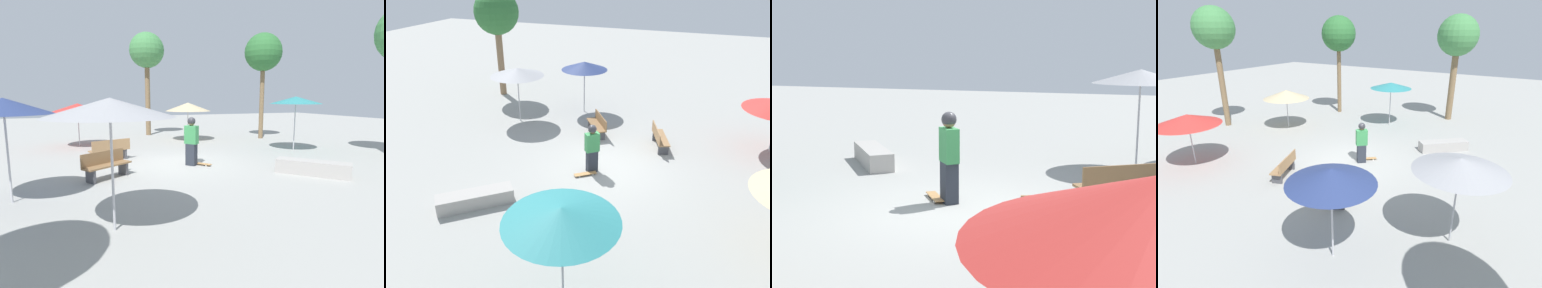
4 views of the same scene
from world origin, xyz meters
TOP-DOWN VIEW (x-y plane):
  - ground_plane at (0.00, 0.00)m, footprint 60.00×60.00m
  - skater_main at (-0.31, 0.36)m, footprint 0.51×0.53m
  - skateboard at (-0.66, 0.47)m, footprint 0.65×0.75m
  - concrete_ledge at (-3.54, 3.01)m, footprint 1.96×2.11m
  - bench_near at (2.80, 1.17)m, footprint 1.57×1.27m
  - bench_far at (2.44, -1.53)m, footprint 1.65×0.97m
  - shade_umbrella_red at (3.61, -5.67)m, footprint 2.66×2.66m
  - shade_umbrella_tan at (-2.32, -5.76)m, footprint 2.60×2.60m
  - shade_umbrella_grey at (2.95, 5.02)m, footprint 2.39×2.39m
  - shade_umbrella_navy at (5.11, 2.62)m, footprint 2.18×2.18m
  - shade_umbrella_teal at (-5.93, -0.92)m, footprint 2.38×2.38m
  - palm_tree_left at (-6.86, -5.16)m, footprint 2.21×2.21m
  - palm_tree_center_right at (-0.71, -9.15)m, footprint 2.25×2.25m

SIDE VIEW (x-z plane):
  - ground_plane at x=0.00m, z-range 0.00..0.00m
  - skateboard at x=-0.66m, z-range 0.02..0.09m
  - concrete_ledge at x=-3.54m, z-range 0.00..0.46m
  - bench_near at x=2.80m, z-range 0.00..0.85m
  - bench_far at x=2.44m, z-range 0.00..0.85m
  - skater_main at x=-0.31m, z-range 0.07..1.86m
  - shade_umbrella_tan at x=-2.32m, z-range 0.86..3.05m
  - shade_umbrella_red at x=3.61m, z-range 0.88..3.07m
  - shade_umbrella_navy at x=5.11m, z-range 1.05..3.55m
  - shade_umbrella_grey at x=2.95m, z-range 1.07..3.57m
  - shade_umbrella_teal at x=-5.93m, z-range 1.10..3.64m
  - palm_tree_left at x=-6.86m, z-range 1.93..8.18m
  - palm_tree_center_right at x=-0.71m, z-range 2.05..8.67m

